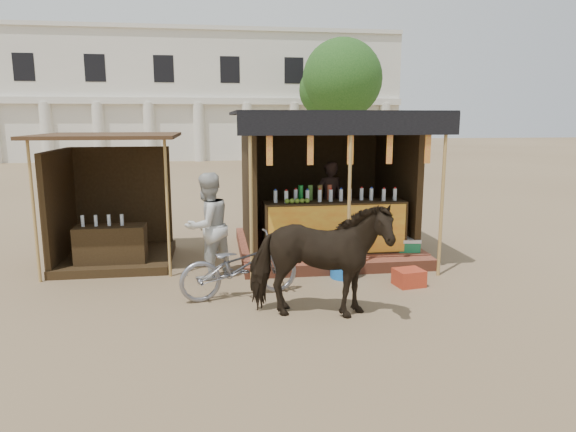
# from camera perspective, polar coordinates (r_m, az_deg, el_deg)

# --- Properties ---
(ground) EXTENTS (120.00, 120.00, 0.00)m
(ground) POSITION_cam_1_polar(r_m,az_deg,el_deg) (7.08, 1.90, -11.22)
(ground) COLOR #846B4C
(ground) RESTS_ON ground
(main_stall) EXTENTS (3.60, 3.61, 2.78)m
(main_stall) POSITION_cam_1_polar(r_m,az_deg,el_deg) (10.18, 4.18, 1.56)
(main_stall) COLOR brown
(main_stall) RESTS_ON ground
(secondary_stall) EXTENTS (2.40, 2.40, 2.38)m
(secondary_stall) POSITION_cam_1_polar(r_m,az_deg,el_deg) (10.06, -19.58, -0.15)
(secondary_stall) COLOR #322312
(secondary_stall) RESTS_ON ground
(cow) EXTENTS (2.03, 1.23, 1.60)m
(cow) POSITION_cam_1_polar(r_m,az_deg,el_deg) (6.84, 3.41, -4.95)
(cow) COLOR black
(cow) RESTS_ON ground
(motorbike) EXTENTS (1.92, 1.06, 0.96)m
(motorbike) POSITION_cam_1_polar(r_m,az_deg,el_deg) (7.75, -5.39, -5.55)
(motorbike) COLOR gray
(motorbike) RESTS_ON ground
(bystander) EXTENTS (1.10, 1.07, 1.78)m
(bystander) POSITION_cam_1_polar(r_m,az_deg,el_deg) (8.64, -8.91, -1.10)
(bystander) COLOR beige
(bystander) RESTS_ON ground
(blue_barrel) EXTENTS (0.48, 0.48, 0.63)m
(blue_barrel) POSITION_cam_1_polar(r_m,az_deg,el_deg) (8.72, 6.28, -4.80)
(blue_barrel) COLOR blue
(blue_barrel) RESTS_ON ground
(red_crate) EXTENTS (0.49, 0.45, 0.27)m
(red_crate) POSITION_cam_1_polar(r_m,az_deg,el_deg) (8.53, 13.29, -6.67)
(red_crate) COLOR #AA331C
(red_crate) RESTS_ON ground
(cooler) EXTENTS (0.70, 0.53, 0.46)m
(cooler) POSITION_cam_1_polar(r_m,az_deg,el_deg) (9.87, 12.46, -3.66)
(cooler) COLOR #1B7D49
(cooler) RESTS_ON ground
(background_building) EXTENTS (26.00, 7.45, 8.18)m
(background_building) POSITION_cam_1_polar(r_m,az_deg,el_deg) (36.43, -9.83, 12.75)
(background_building) COLOR silver
(background_building) RESTS_ON ground
(tree) EXTENTS (4.50, 4.40, 7.00)m
(tree) POSITION_cam_1_polar(r_m,az_deg,el_deg) (29.50, 5.60, 14.61)
(tree) COLOR #382314
(tree) RESTS_ON ground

